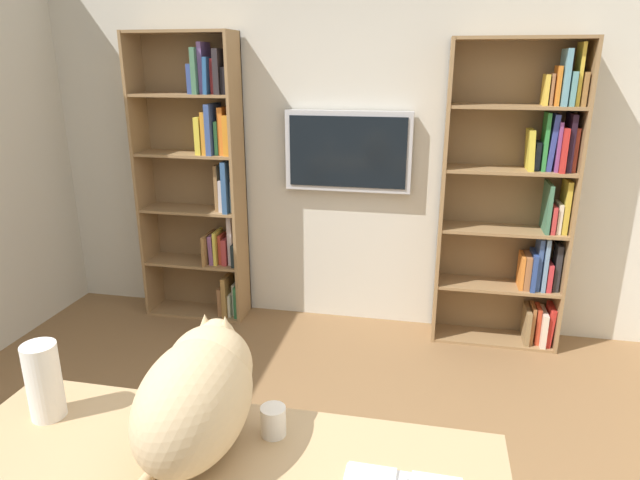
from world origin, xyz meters
TOP-DOWN VIEW (x-y plane):
  - wall_back at (0.00, -2.23)m, footprint 4.52×0.06m
  - bookshelf_left at (-1.22, -2.06)m, footprint 0.84×0.28m
  - bookshelf_right at (1.02, -2.06)m, footprint 0.77×0.28m
  - wall_mounted_tv at (-0.04, -2.15)m, footprint 0.89×0.07m
  - cat at (0.01, 0.37)m, footprint 0.31×0.65m
  - paper_towel_roll at (0.56, 0.33)m, footprint 0.11×0.11m
  - coffee_mug at (-0.19, 0.27)m, footprint 0.08×0.08m

SIDE VIEW (x-z plane):
  - coffee_mug at x=-0.19m, z-range 0.78..0.87m
  - paper_towel_roll at x=0.56m, z-range 0.78..1.04m
  - cat at x=0.01m, z-range 0.78..1.15m
  - bookshelf_left at x=-1.22m, z-range -0.01..2.02m
  - bookshelf_right at x=1.02m, z-range 0.03..2.12m
  - wall_mounted_tv at x=-0.04m, z-range 1.01..1.57m
  - wall_back at x=0.00m, z-range 0.00..2.70m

